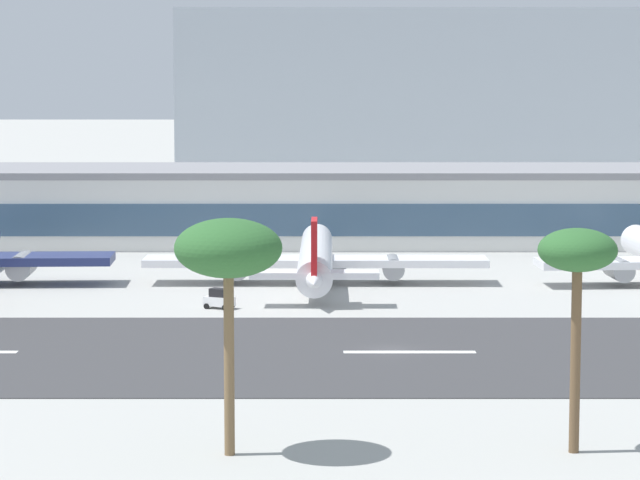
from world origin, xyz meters
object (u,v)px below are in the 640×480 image
terminal_building (307,205)px  distant_hotel_block (480,102)px  palm_tree_2 (577,258)px  service_baggage_tug_1 (219,299)px  airliner_red_tail_gate_1 (315,260)px  palm_tree_0 (228,251)px

terminal_building → distant_hotel_block: (36.55, 97.65, 13.72)m
terminal_building → distant_hotel_block: distant_hotel_block is taller
terminal_building → distant_hotel_block: 105.17m
terminal_building → palm_tree_2: bearing=-81.4°
service_baggage_tug_1 → airliner_red_tail_gate_1: bearing=-94.5°
palm_tree_0 → palm_tree_2: size_ratio=1.05×
terminal_building → palm_tree_0: palm_tree_0 is taller
service_baggage_tug_1 → palm_tree_2: (27.82, -60.83, 12.07)m
terminal_building → airliner_red_tail_gate_1: size_ratio=4.24×
airliner_red_tail_gate_1 → service_baggage_tug_1: size_ratio=12.81×
airliner_red_tail_gate_1 → palm_tree_2: (17.48, -79.05, 10.08)m
distant_hotel_block → airliner_red_tail_gate_1: (-35.22, -143.29, -16.30)m
terminal_building → palm_tree_0: 125.66m
terminal_building → service_baggage_tug_1: 64.65m
service_baggage_tug_1 → palm_tree_2: size_ratio=0.24×
palm_tree_0 → terminal_building: bearing=88.1°
airliner_red_tail_gate_1 → palm_tree_2: bearing=-167.2°
terminal_building → airliner_red_tail_gate_1: terminal_building is taller
airliner_red_tail_gate_1 → distant_hotel_block: bearing=-13.5°
distant_hotel_block → palm_tree_0: bearing=-100.3°
palm_tree_2 → terminal_building: bearing=98.6°
terminal_building → airliner_red_tail_gate_1: bearing=-88.3°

